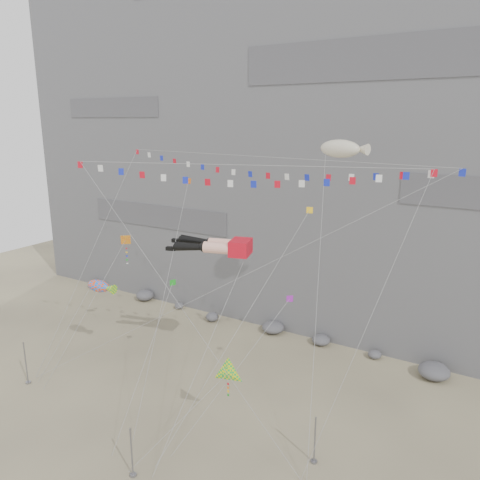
{
  "coord_description": "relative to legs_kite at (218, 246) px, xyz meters",
  "views": [
    {
      "loc": [
        22.76,
        -28.65,
        24.28
      ],
      "look_at": [
        0.23,
        9.0,
        13.08
      ],
      "focal_mm": 35.0,
      "sensor_mm": 36.0,
      "label": 1
    }
  ],
  "objects": [
    {
      "name": "delta_kite",
      "position": [
        5.16,
        -6.58,
        -7.71
      ],
      "size": [
        5.58,
        7.26,
        9.79
      ],
      "color": "yellow",
      "rests_on": "ground"
    },
    {
      "name": "anchor_pole_right",
      "position": [
        11.87,
        -5.42,
        -11.67
      ],
      "size": [
        0.12,
        0.12,
        3.79
      ],
      "primitive_type": "cylinder",
      "color": "slate",
      "rests_on": "ground"
    },
    {
      "name": "legs_kite",
      "position": [
        0.0,
        0.0,
        0.0
      ],
      "size": [
        7.82,
        14.71,
        18.98
      ],
      "rotation": [
        0.0,
        0.0,
        0.27
      ],
      "color": "red",
      "rests_on": "ground"
    },
    {
      "name": "cliff",
      "position": [
        -0.58,
        27.44,
        11.44
      ],
      "size": [
        80.0,
        28.0,
        50.0
      ],
      "primitive_type": "cube",
      "color": "slate",
      "rests_on": "ground"
    },
    {
      "name": "talus_boulders",
      "position": [
        -0.58,
        12.44,
        -12.96
      ],
      "size": [
        60.0,
        3.0,
        1.2
      ],
      "primitive_type": null,
      "color": "slate",
      "rests_on": "ground"
    },
    {
      "name": "harlequin_kite",
      "position": [
        -10.17,
        -0.98,
        -0.61
      ],
      "size": [
        4.32,
        9.55,
        15.79
      ],
      "color": "red",
      "rests_on": "ground"
    },
    {
      "name": "blimp_windsock",
      "position": [
        8.92,
        5.27,
        8.42
      ],
      "size": [
        5.68,
        14.05,
        25.61
      ],
      "color": "beige",
      "rests_on": "ground"
    },
    {
      "name": "small_kite_a",
      "position": [
        -4.37,
        1.59,
        4.83
      ],
      "size": [
        3.89,
        12.98,
        22.69
      ],
      "color": "orange",
      "rests_on": "ground"
    },
    {
      "name": "fish_windsock",
      "position": [
        -11.89,
        -3.26,
        -4.96
      ],
      "size": [
        4.99,
        6.4,
        10.68
      ],
      "color": "#FF450D",
      "rests_on": "ground"
    },
    {
      "name": "anchor_pole_center",
      "position": [
        1.44,
        -13.22,
        -11.63
      ],
      "size": [
        0.12,
        0.12,
        3.86
      ],
      "primitive_type": "cylinder",
      "color": "slate",
      "rests_on": "ground"
    },
    {
      "name": "ground",
      "position": [
        -0.58,
        -4.56,
        -13.56
      ],
      "size": [
        120.0,
        120.0,
        0.0
      ],
      "primitive_type": "plane",
      "color": "tan",
      "rests_on": "ground"
    },
    {
      "name": "flag_banner_upper",
      "position": [
        1.49,
        4.72,
        7.54
      ],
      "size": [
        34.65,
        15.85,
        30.3
      ],
      "color": "red",
      "rests_on": "ground"
    },
    {
      "name": "anchor_pole_left",
      "position": [
        -15.63,
        -9.41,
        -11.42
      ],
      "size": [
        0.12,
        0.12,
        4.28
      ],
      "primitive_type": "cylinder",
      "color": "slate",
      "rests_on": "ground"
    },
    {
      "name": "flag_banner_lower",
      "position": [
        3.58,
        -1.81,
        7.38
      ],
      "size": [
        26.74,
        10.12,
        23.56
      ],
      "color": "red",
      "rests_on": "ground"
    },
    {
      "name": "small_kite_d",
      "position": [
        7.2,
        2.83,
        3.07
      ],
      "size": [
        5.71,
        15.55,
        23.12
      ],
      "color": "yellow",
      "rests_on": "ground"
    },
    {
      "name": "small_kite_c",
      "position": [
        -2.95,
        -2.88,
        -3.27
      ],
      "size": [
        2.33,
        10.51,
        14.4
      ],
      "color": "green",
      "rests_on": "ground"
    },
    {
      "name": "small_kite_b",
      "position": [
        6.77,
        0.49,
        -3.94
      ],
      "size": [
        5.02,
        11.75,
        15.31
      ],
      "color": "purple",
      "rests_on": "ground"
    }
  ]
}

